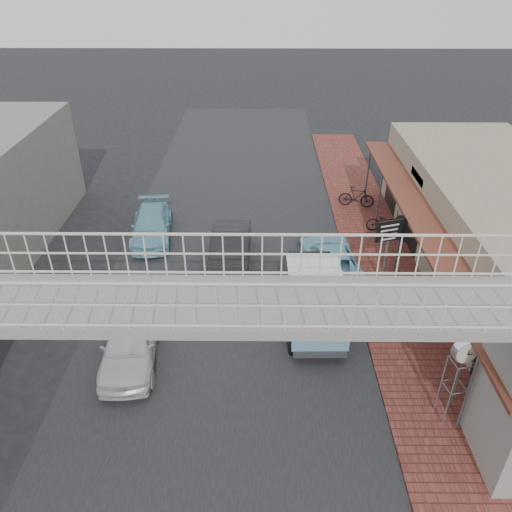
{
  "coord_description": "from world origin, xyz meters",
  "views": [
    {
      "loc": [
        1.26,
        -12.55,
        11.68
      ],
      "look_at": [
        1.11,
        3.38,
        1.8
      ],
      "focal_mm": 35.0,
      "sensor_mm": 36.0,
      "label": 1
    }
  ],
  "objects_px": {
    "angkot_van": "(315,296)",
    "street_clock": "(464,355)",
    "angkot_curb": "(330,258)",
    "white_hatchback": "(130,341)",
    "angkot_far": "(152,225)",
    "motorcycle_near": "(386,222)",
    "arrow_sign": "(406,229)",
    "motorcycle_far": "(357,197)",
    "dark_sedan": "(230,251)"
  },
  "relations": [
    {
      "from": "angkot_curb",
      "to": "motorcycle_near",
      "type": "height_order",
      "value": "angkot_curb"
    },
    {
      "from": "dark_sedan",
      "to": "angkot_far",
      "type": "height_order",
      "value": "dark_sedan"
    },
    {
      "from": "white_hatchback",
      "to": "angkot_far",
      "type": "distance_m",
      "value": 8.2
    },
    {
      "from": "motorcycle_near",
      "to": "arrow_sign",
      "type": "height_order",
      "value": "arrow_sign"
    },
    {
      "from": "angkot_curb",
      "to": "motorcycle_near",
      "type": "xyz_separation_m",
      "value": [
        3.05,
        3.36,
        -0.04
      ]
    },
    {
      "from": "angkot_van",
      "to": "motorcycle_near",
      "type": "height_order",
      "value": "angkot_van"
    },
    {
      "from": "street_clock",
      "to": "white_hatchback",
      "type": "bearing_deg",
      "value": 154.27
    },
    {
      "from": "motorcycle_near",
      "to": "motorcycle_far",
      "type": "xyz_separation_m",
      "value": [
        -0.98,
        2.67,
        0.06
      ]
    },
    {
      "from": "arrow_sign",
      "to": "street_clock",
      "type": "bearing_deg",
      "value": -108.88
    },
    {
      "from": "white_hatchback",
      "to": "angkot_curb",
      "type": "distance_m",
      "value": 8.92
    },
    {
      "from": "dark_sedan",
      "to": "street_clock",
      "type": "bearing_deg",
      "value": -49.53
    },
    {
      "from": "motorcycle_near",
      "to": "street_clock",
      "type": "height_order",
      "value": "street_clock"
    },
    {
      "from": "angkot_curb",
      "to": "street_clock",
      "type": "relative_size",
      "value": 1.61
    },
    {
      "from": "angkot_curb",
      "to": "angkot_far",
      "type": "height_order",
      "value": "angkot_curb"
    },
    {
      "from": "motorcycle_near",
      "to": "arrow_sign",
      "type": "xyz_separation_m",
      "value": [
        -0.36,
        -4.14,
        1.88
      ]
    },
    {
      "from": "arrow_sign",
      "to": "angkot_van",
      "type": "bearing_deg",
      "value": -160.22
    },
    {
      "from": "angkot_far",
      "to": "motorcycle_near",
      "type": "bearing_deg",
      "value": -3.59
    },
    {
      "from": "dark_sedan",
      "to": "white_hatchback",
      "type": "bearing_deg",
      "value": -117.06
    },
    {
      "from": "dark_sedan",
      "to": "motorcycle_far",
      "type": "xyz_separation_m",
      "value": [
        6.28,
        5.69,
        -0.11
      ]
    },
    {
      "from": "angkot_van",
      "to": "motorcycle_near",
      "type": "distance_m",
      "value": 8.07
    },
    {
      "from": "motorcycle_far",
      "to": "arrow_sign",
      "type": "distance_m",
      "value": 7.08
    },
    {
      "from": "angkot_far",
      "to": "motorcycle_far",
      "type": "height_order",
      "value": "angkot_far"
    },
    {
      "from": "angkot_van",
      "to": "street_clock",
      "type": "height_order",
      "value": "street_clock"
    },
    {
      "from": "angkot_far",
      "to": "arrow_sign",
      "type": "bearing_deg",
      "value": -24.92
    },
    {
      "from": "angkot_far",
      "to": "white_hatchback",
      "type": "bearing_deg",
      "value": -90.23
    },
    {
      "from": "arrow_sign",
      "to": "angkot_curb",
      "type": "bearing_deg",
      "value": 146.53
    },
    {
      "from": "angkot_van",
      "to": "street_clock",
      "type": "relative_size",
      "value": 1.52
    },
    {
      "from": "angkot_van",
      "to": "arrow_sign",
      "type": "relative_size",
      "value": 1.46
    },
    {
      "from": "white_hatchback",
      "to": "dark_sedan",
      "type": "distance_m",
      "value": 6.38
    },
    {
      "from": "dark_sedan",
      "to": "angkot_van",
      "type": "relative_size",
      "value": 1.08
    },
    {
      "from": "motorcycle_near",
      "to": "arrow_sign",
      "type": "relative_size",
      "value": 0.63
    },
    {
      "from": "motorcycle_near",
      "to": "motorcycle_far",
      "type": "bearing_deg",
      "value": 26.68
    },
    {
      "from": "angkot_curb",
      "to": "street_clock",
      "type": "distance_m",
      "value": 8.32
    },
    {
      "from": "motorcycle_far",
      "to": "motorcycle_near",
      "type": "bearing_deg",
      "value": -146.45
    },
    {
      "from": "motorcycle_far",
      "to": "angkot_van",
      "type": "bearing_deg",
      "value": 175.69
    },
    {
      "from": "angkot_curb",
      "to": "arrow_sign",
      "type": "xyz_separation_m",
      "value": [
        2.7,
        -0.78,
        1.84
      ]
    },
    {
      "from": "white_hatchback",
      "to": "dark_sedan",
      "type": "xyz_separation_m",
      "value": [
        2.97,
        5.64,
        0.04
      ]
    },
    {
      "from": "angkot_far",
      "to": "motorcycle_far",
      "type": "xyz_separation_m",
      "value": [
        10.1,
        3.17,
        0.02
      ]
    },
    {
      "from": "angkot_far",
      "to": "dark_sedan",
      "type": "bearing_deg",
      "value": -39.53
    },
    {
      "from": "angkot_van",
      "to": "motorcycle_near",
      "type": "xyz_separation_m",
      "value": [
        4.06,
        6.94,
        -0.73
      ]
    },
    {
      "from": "angkot_far",
      "to": "arrow_sign",
      "type": "distance_m",
      "value": 11.47
    },
    {
      "from": "motorcycle_far",
      "to": "street_clock",
      "type": "relative_size",
      "value": 0.65
    },
    {
      "from": "street_clock",
      "to": "arrow_sign",
      "type": "xyz_separation_m",
      "value": [
        0.19,
        6.94,
        0.03
      ]
    },
    {
      "from": "white_hatchback",
      "to": "motorcycle_near",
      "type": "xyz_separation_m",
      "value": [
        10.22,
        8.65,
        -0.14
      ]
    },
    {
      "from": "white_hatchback",
      "to": "arrow_sign",
      "type": "bearing_deg",
      "value": 19.86
    },
    {
      "from": "angkot_curb",
      "to": "angkot_van",
      "type": "distance_m",
      "value": 3.78
    },
    {
      "from": "angkot_far",
      "to": "street_clock",
      "type": "xyz_separation_m",
      "value": [
        10.53,
        -10.58,
        1.81
      ]
    },
    {
      "from": "white_hatchback",
      "to": "angkot_far",
      "type": "relative_size",
      "value": 0.99
    },
    {
      "from": "motorcycle_far",
      "to": "angkot_far",
      "type": "bearing_deg",
      "value": 120.91
    },
    {
      "from": "angkot_far",
      "to": "motorcycle_near",
      "type": "xyz_separation_m",
      "value": [
        11.07,
        0.5,
        -0.04
      ]
    }
  ]
}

